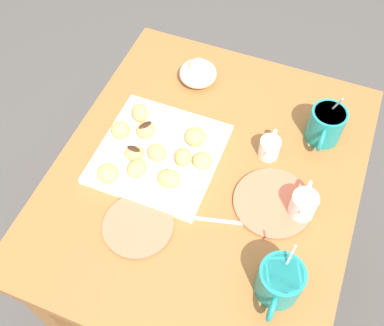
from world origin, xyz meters
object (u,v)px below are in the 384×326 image
beignet_9 (203,161)px  beignet_10 (157,153)px  coffee_mug_teal_left (326,124)px  beignet_1 (169,179)px  beignet_7 (108,173)px  saucer_coral_right (138,226)px  beignet_3 (140,113)px  ice_cream_bowl (198,72)px  beignet_8 (146,130)px  pastry_plate_square (159,154)px  coffee_mug_teal_right (280,282)px  beignet_2 (196,137)px  chocolate_sauce_pitcher (270,147)px  beignet_5 (121,130)px  dining_table (205,205)px  cream_pitcher_white (303,204)px  saucer_coral_left (273,203)px  beignet_4 (183,158)px  beignet_0 (135,153)px  beignet_6 (137,169)px

beignet_9 → beignet_10: beignet_10 is taller
coffee_mug_teal_left → beignet_1: coffee_mug_teal_left is taller
beignet_7 → saucer_coral_right: bearing=53.6°
beignet_3 → ice_cream_bowl: bearing=155.7°
beignet_1 → beignet_8: 0.16m
coffee_mug_teal_left → pastry_plate_square: bearing=-60.4°
coffee_mug_teal_right → beignet_2: bearing=-134.4°
chocolate_sauce_pitcher → ice_cream_bowl: bearing=-123.7°
beignet_3 → beignet_7: size_ratio=0.99×
coffee_mug_teal_left → saucer_coral_right: (0.41, -0.33, -0.05)m
saucer_coral_right → beignet_5: beignet_5 is taller
dining_table → beignet_1: 0.22m
cream_pitcher_white → beignet_10: bearing=-92.0°
saucer_coral_left → beignet_4: 0.24m
coffee_mug_teal_right → beignet_3: 0.55m
chocolate_sauce_pitcher → beignet_0: (0.14, -0.30, 0.00)m
beignet_1 → beignet_9: 0.10m
coffee_mug_teal_left → beignet_8: bearing=-67.9°
beignet_1 → beignet_9: (-0.08, 0.05, -0.01)m
coffee_mug_teal_right → beignet_5: 0.53m
dining_table → beignet_2: bearing=-141.3°
cream_pitcher_white → chocolate_sauce_pitcher: cream_pitcher_white is taller
beignet_6 → beignet_9: 0.16m
dining_table → ice_cream_bowl: bearing=-155.1°
coffee_mug_teal_left → beignet_6: size_ratio=2.74×
ice_cream_bowl → chocolate_sauce_pitcher: size_ratio=1.13×
dining_table → saucer_coral_left: 0.24m
coffee_mug_teal_left → beignet_10: (0.22, -0.36, -0.02)m
beignet_4 → beignet_0: bearing=-75.9°
chocolate_sauce_pitcher → beignet_10: chocolate_sauce_pitcher is taller
beignet_7 → coffee_mug_teal_left: bearing=125.5°
dining_table → beignet_7: (0.11, -0.21, 0.20)m
cream_pitcher_white → saucer_coral_left: (0.00, -0.07, -0.03)m
saucer_coral_right → cream_pitcher_white: bearing=117.2°
beignet_1 → beignet_8: (-0.11, -0.11, -0.00)m
pastry_plate_square → beignet_3: (-0.08, -0.09, 0.03)m
chocolate_sauce_pitcher → beignet_2: bearing=-76.9°
saucer_coral_right → beignet_8: beignet_8 is taller
dining_table → saucer_coral_right: bearing=-25.9°
beignet_2 → beignet_8: (0.03, -0.12, -0.00)m
chocolate_sauce_pitcher → beignet_5: 0.37m
coffee_mug_teal_left → beignet_2: size_ratio=2.65×
saucer_coral_left → chocolate_sauce_pitcher: bearing=-159.5°
beignet_0 → ice_cream_bowl: bearing=171.7°
pastry_plate_square → beignet_5: 0.11m
beignet_6 → beignet_2: bearing=145.1°
dining_table → beignet_7: size_ratio=15.44×
beignet_4 → beignet_8: size_ratio=0.98×
beignet_2 → beignet_5: (0.05, -0.18, 0.00)m
chocolate_sauce_pitcher → beignet_1: (0.18, -0.19, 0.00)m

